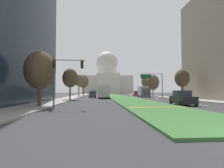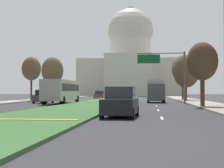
% 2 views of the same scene
% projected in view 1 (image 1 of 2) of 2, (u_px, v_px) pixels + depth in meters
% --- Properties ---
extents(ground_plane, '(263.14, 263.14, 0.00)m').
position_uv_depth(ground_plane, '(115.00, 96.00, 65.98)').
color(ground_plane, '#333335').
extents(grass_median, '(6.56, 107.65, 0.14)m').
position_uv_depth(grass_median, '(116.00, 96.00, 60.02)').
color(grass_median, '#386B33').
rests_on(grass_median, ground_plane).
extents(median_curb_nose, '(5.90, 0.50, 0.04)m').
position_uv_depth(median_curb_nose, '(158.00, 107.00, 17.52)').
color(median_curb_nose, gold).
rests_on(median_curb_nose, grass_median).
extents(lane_dashes_right, '(0.16, 73.29, 0.01)m').
position_uv_depth(lane_dashes_right, '(141.00, 97.00, 54.48)').
color(lane_dashes_right, silver).
rests_on(lane_dashes_right, ground_plane).
extents(sidewalk_left, '(4.00, 107.65, 0.15)m').
position_uv_depth(sidewalk_left, '(75.00, 97.00, 53.08)').
color(sidewalk_left, '#9E9991').
rests_on(sidewalk_left, ground_plane).
extents(sidewalk_right, '(4.00, 107.65, 0.15)m').
position_uv_depth(sidewalk_right, '(159.00, 96.00, 55.04)').
color(sidewalk_right, '#9E9991').
rests_on(sidewalk_right, ground_plane).
extents(capitol_building, '(33.47, 27.26, 30.83)m').
position_uv_depth(capitol_building, '(107.00, 78.00, 125.31)').
color(capitol_building, beige).
rests_on(capitol_building, ground_plane).
extents(traffic_light_near_left, '(3.34, 0.35, 5.20)m').
position_uv_depth(traffic_light_near_left, '(62.00, 72.00, 18.37)').
color(traffic_light_near_left, '#515456').
rests_on(traffic_light_near_left, ground_plane).
extents(overhead_guide_sign, '(5.96, 0.20, 6.50)m').
position_uv_depth(overhead_guide_sign, '(154.00, 80.00, 46.12)').
color(overhead_guide_sign, '#515456').
rests_on(overhead_guide_sign, ground_plane).
extents(street_tree_left_near, '(3.39, 3.39, 6.24)m').
position_uv_depth(street_tree_left_near, '(40.00, 70.00, 19.55)').
color(street_tree_left_near, '#4C3823').
rests_on(street_tree_left_near, ground_plane).
extents(street_tree_left_mid, '(3.09, 3.09, 6.36)m').
position_uv_depth(street_tree_left_mid, '(70.00, 78.00, 35.63)').
color(street_tree_left_mid, '#4C3823').
rests_on(street_tree_left_mid, ground_plane).
extents(street_tree_right_mid, '(3.01, 3.01, 6.38)m').
position_uv_depth(street_tree_right_mid, '(182.00, 78.00, 36.97)').
color(street_tree_right_mid, '#4C3823').
rests_on(street_tree_right_mid, ground_plane).
extents(street_tree_left_far, '(3.01, 3.01, 7.03)m').
position_uv_depth(street_tree_left_far, '(79.00, 80.00, 55.13)').
color(street_tree_left_far, '#4C3823').
rests_on(street_tree_left_far, ground_plane).
extents(street_tree_right_far, '(4.12, 4.12, 7.28)m').
position_uv_depth(street_tree_right_far, '(153.00, 82.00, 58.81)').
color(street_tree_right_far, '#4C3823').
rests_on(street_tree_right_far, ground_plane).
extents(street_tree_left_distant, '(4.12, 4.12, 8.06)m').
position_uv_depth(street_tree_left_distant, '(83.00, 81.00, 66.56)').
color(street_tree_left_distant, '#4C3823').
rests_on(street_tree_left_distant, ground_plane).
extents(street_tree_right_distant, '(3.92, 3.92, 8.06)m').
position_uv_depth(street_tree_right_distant, '(146.00, 81.00, 67.67)').
color(street_tree_right_distant, '#4C3823').
rests_on(street_tree_right_distant, ground_plane).
extents(sedan_lead_stopped, '(2.14, 4.36, 1.86)m').
position_uv_depth(sedan_lead_stopped, '(182.00, 98.00, 22.28)').
color(sedan_lead_stopped, black).
rests_on(sedan_lead_stopped, ground_plane).
extents(sedan_midblock, '(1.84, 4.20, 1.76)m').
position_uv_depth(sedan_midblock, '(93.00, 95.00, 46.30)').
color(sedan_midblock, '#4C5156').
rests_on(sedan_midblock, ground_plane).
extents(sedan_distant, '(2.13, 4.39, 1.82)m').
position_uv_depth(sedan_distant, '(137.00, 94.00, 62.58)').
color(sedan_distant, maroon).
rests_on(sedan_distant, ground_plane).
extents(sedan_far_horizon, '(2.09, 4.46, 1.65)m').
position_uv_depth(sedan_far_horizon, '(102.00, 93.00, 79.53)').
color(sedan_far_horizon, brown).
rests_on(sedan_far_horizon, ground_plane).
extents(box_truck_delivery, '(2.40, 6.40, 3.20)m').
position_uv_depth(box_truck_delivery, '(144.00, 91.00, 52.08)').
color(box_truck_delivery, '#4C5156').
rests_on(box_truck_delivery, ground_plane).
extents(city_bus, '(2.62, 11.00, 2.95)m').
position_uv_depth(city_bus, '(104.00, 91.00, 44.97)').
color(city_bus, beige).
rests_on(city_bus, ground_plane).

